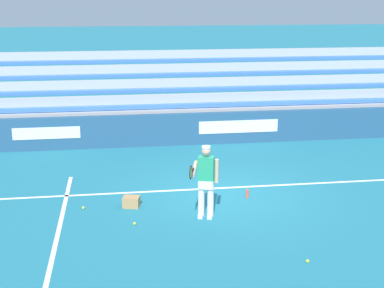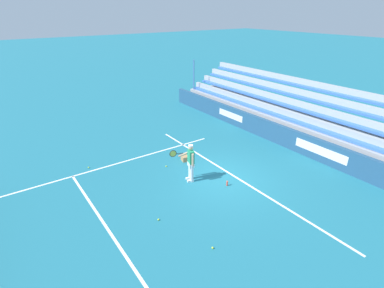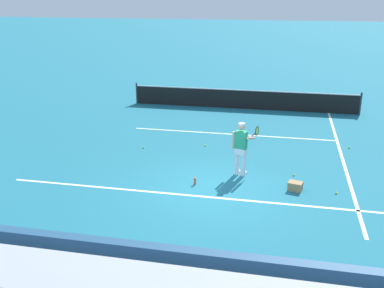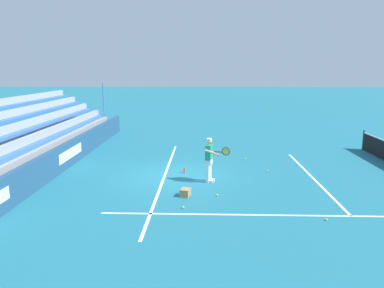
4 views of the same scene
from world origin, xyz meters
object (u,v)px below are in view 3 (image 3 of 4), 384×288
(tennis_ball_far_left, at_px, (349,148))
(tennis_ball_stray_back, at_px, (143,147))
(tennis_ball_toward_net, at_px, (294,175))
(water_bottle, at_px, (195,181))
(tennis_ball_near_player, at_px, (336,193))
(tennis_net, at_px, (243,99))
(tennis_player, at_px, (241,148))
(tennis_ball_far_right, at_px, (205,145))
(ball_box_cardboard, at_px, (295,186))

(tennis_ball_far_left, distance_m, tennis_ball_stray_back, 7.66)
(tennis_ball_toward_net, distance_m, water_bottle, 3.21)
(tennis_ball_near_player, relative_size, tennis_net, 0.01)
(tennis_player, xyz_separation_m, tennis_ball_far_right, (-1.60, 2.50, -0.86))
(tennis_player, xyz_separation_m, tennis_ball_stray_back, (-3.80, 1.79, -0.86))
(tennis_ball_stray_back, relative_size, tennis_ball_toward_net, 1.00)
(tennis_ball_far_right, relative_size, water_bottle, 0.30)
(tennis_ball_toward_net, bearing_deg, tennis_net, 106.55)
(tennis_ball_far_left, height_order, tennis_ball_toward_net, same)
(ball_box_cardboard, bearing_deg, tennis_ball_near_player, -0.67)
(tennis_ball_stray_back, bearing_deg, tennis_ball_toward_net, -15.70)
(tennis_player, distance_m, tennis_ball_toward_net, 1.89)
(ball_box_cardboard, distance_m, tennis_net, 9.62)
(tennis_ball_near_player, relative_size, water_bottle, 0.30)
(tennis_ball_far_left, bearing_deg, water_bottle, -138.65)
(tennis_ball_far_right, distance_m, tennis_net, 6.02)
(tennis_player, xyz_separation_m, tennis_ball_toward_net, (1.67, 0.25, -0.86))
(ball_box_cardboard, xyz_separation_m, tennis_ball_far_right, (-3.30, 3.35, -0.10))
(tennis_ball_near_player, bearing_deg, ball_box_cardboard, 179.33)
(tennis_ball_stray_back, bearing_deg, tennis_ball_far_left, 11.61)
(tennis_ball_near_player, bearing_deg, tennis_ball_stray_back, 158.34)
(tennis_player, bearing_deg, tennis_ball_near_player, -16.74)
(tennis_ball_stray_back, height_order, tennis_ball_toward_net, same)
(tennis_ball_far_left, relative_size, water_bottle, 0.30)
(tennis_ball_far_left, bearing_deg, tennis_ball_stray_back, -168.39)
(tennis_ball_far_right, relative_size, tennis_ball_near_player, 1.00)
(tennis_ball_stray_back, xyz_separation_m, tennis_ball_toward_net, (5.47, -1.54, 0.00))
(water_bottle, relative_size, tennis_net, 0.02)
(ball_box_cardboard, xyz_separation_m, tennis_net, (-2.47, 9.29, 0.36))
(ball_box_cardboard, height_order, tennis_ball_stray_back, ball_box_cardboard)
(tennis_ball_stray_back, bearing_deg, ball_box_cardboard, -25.59)
(tennis_ball_far_right, height_order, tennis_ball_toward_net, same)
(tennis_ball_toward_net, bearing_deg, tennis_ball_far_right, 145.37)
(tennis_ball_far_right, bearing_deg, tennis_ball_near_player, -37.02)
(tennis_player, distance_m, tennis_net, 8.49)
(ball_box_cardboard, distance_m, tennis_ball_far_left, 4.63)
(tennis_ball_near_player, distance_m, water_bottle, 4.14)
(tennis_ball_stray_back, xyz_separation_m, tennis_net, (3.04, 6.66, 0.46))
(tennis_player, xyz_separation_m, tennis_ball_near_player, (2.87, -0.86, -0.86))
(tennis_ball_far_right, bearing_deg, tennis_net, 82.04)
(tennis_player, relative_size, tennis_ball_near_player, 25.98)
(tennis_ball_far_right, xyz_separation_m, tennis_net, (0.83, 5.94, 0.46))
(ball_box_cardboard, bearing_deg, tennis_net, 104.87)
(tennis_ball_near_player, height_order, tennis_net, tennis_net)
(tennis_ball_stray_back, relative_size, water_bottle, 0.30)
(tennis_ball_near_player, height_order, tennis_ball_stray_back, same)
(ball_box_cardboard, distance_m, tennis_ball_near_player, 1.17)
(tennis_ball_far_left, distance_m, water_bottle, 6.62)
(tennis_ball_far_right, height_order, water_bottle, water_bottle)
(ball_box_cardboard, bearing_deg, tennis_ball_far_right, 134.53)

